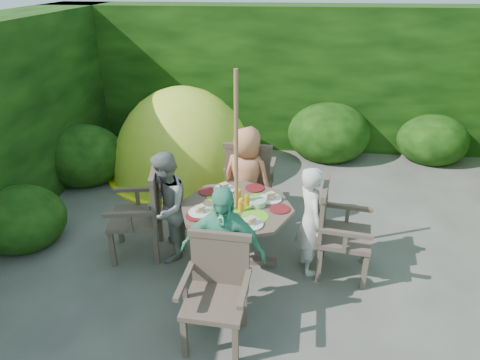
# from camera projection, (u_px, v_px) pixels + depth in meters

# --- Properties ---
(ground) EXTENTS (60.00, 60.00, 0.00)m
(ground) POSITION_uv_depth(u_px,v_px,m) (298.00, 267.00, 4.84)
(ground) COLOR #494741
(ground) RESTS_ON ground
(hedge_enclosure) EXTENTS (9.00, 9.00, 2.50)m
(hedge_enclosure) POSITION_uv_depth(u_px,v_px,m) (301.00, 124.00, 5.48)
(hedge_enclosure) COLOR black
(hedge_enclosure) RESTS_ON ground
(patio_table) EXTENTS (1.33, 1.33, 0.88)m
(patio_table) POSITION_uv_depth(u_px,v_px,m) (237.00, 215.00, 4.67)
(patio_table) COLOR #42352B
(patio_table) RESTS_ON ground
(parasol_pole) EXTENTS (0.05, 0.05, 2.20)m
(parasol_pole) POSITION_uv_depth(u_px,v_px,m) (236.00, 175.00, 4.46)
(parasol_pole) COLOR brown
(parasol_pole) RESTS_ON ground
(garden_chair_right) EXTENTS (0.63, 0.68, 1.01)m
(garden_chair_right) POSITION_uv_depth(u_px,v_px,m) (337.00, 229.00, 4.57)
(garden_chair_right) COLOR #42352B
(garden_chair_right) RESTS_ON ground
(garden_chair_left) EXTENTS (0.65, 0.71, 1.04)m
(garden_chair_left) POSITION_uv_depth(u_px,v_px,m) (142.00, 211.00, 4.86)
(garden_chair_left) COLOR #42352B
(garden_chair_left) RESTS_ON ground
(garden_chair_back) EXTENTS (0.67, 0.61, 1.05)m
(garden_chair_back) POSITION_uv_depth(u_px,v_px,m) (249.00, 177.00, 5.66)
(garden_chair_back) COLOR #42352B
(garden_chair_back) RESTS_ON ground
(garden_chair_front) EXTENTS (0.61, 0.55, 0.96)m
(garden_chair_front) POSITION_uv_depth(u_px,v_px,m) (217.00, 289.00, 3.75)
(garden_chair_front) COLOR #42352B
(garden_chair_front) RESTS_ON ground
(child_right) EXTENTS (0.41, 0.52, 1.24)m
(child_right) POSITION_uv_depth(u_px,v_px,m) (310.00, 221.00, 4.56)
(child_right) COLOR silver
(child_right) RESTS_ON ground
(child_left) EXTENTS (0.54, 0.67, 1.29)m
(child_left) POSITION_uv_depth(u_px,v_px,m) (166.00, 207.00, 4.77)
(child_left) COLOR gray
(child_left) RESTS_ON ground
(child_back) EXTENTS (0.77, 0.64, 1.35)m
(child_back) POSITION_uv_depth(u_px,v_px,m) (247.00, 179.00, 5.36)
(child_back) COLOR #D88359
(child_back) RESTS_ON ground
(child_front) EXTENTS (0.83, 0.41, 1.37)m
(child_front) POSITION_uv_depth(u_px,v_px,m) (223.00, 253.00, 3.93)
(child_front) COLOR #4CB38E
(child_front) RESTS_ON ground
(dome_tent) EXTENTS (2.96, 2.96, 2.84)m
(dome_tent) POSITION_uv_depth(u_px,v_px,m) (185.00, 172.00, 7.13)
(dome_tent) COLOR #BED428
(dome_tent) RESTS_ON ground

